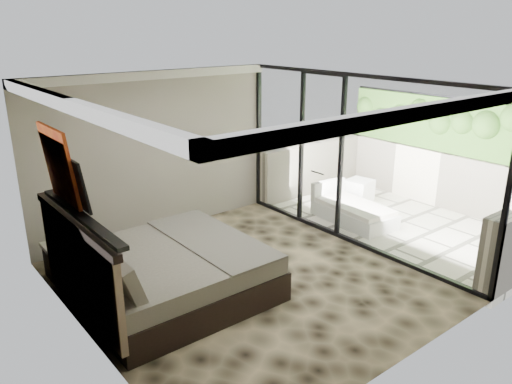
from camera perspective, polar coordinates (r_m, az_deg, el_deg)
floor at (r=7.29m, az=-1.28°, el=-10.16°), size 5.00×5.00×0.00m
ceiling at (r=6.43m, az=-1.46°, el=12.22°), size 4.50×5.00×0.02m
back_wall at (r=8.77m, az=-11.30°, el=4.31°), size 4.50×0.02×2.80m
left_wall at (r=5.74m, az=-19.49°, el=-3.99°), size 0.02×5.00×2.80m
glass_wall at (r=8.23m, az=11.22°, el=3.39°), size 0.08×5.00×2.80m
terrace_slab at (r=9.83m, az=16.41°, el=-3.51°), size 3.00×5.00×0.12m
parapet_far at (r=10.72m, az=20.91°, el=1.30°), size 0.30×5.00×1.10m
foliage_hedge at (r=10.47m, az=21.60°, el=7.06°), size 0.36×4.60×1.10m
picture_ledge at (r=5.81m, az=-19.37°, el=-2.64°), size 0.12×2.20×0.05m
bed at (r=6.82m, az=-10.55°, el=-8.94°), size 2.41×2.33×1.34m
nightstand at (r=7.79m, az=-20.84°, el=-7.21°), size 0.57×0.57×0.55m
table_lamp at (r=7.52m, az=-21.36°, el=-2.88°), size 0.34×0.34×0.62m
abstract_canvas at (r=6.14m, az=-21.62°, el=2.87°), size 0.13×0.90×0.90m
framed_print at (r=5.85m, az=-19.81°, el=0.81°), size 0.11×0.50×0.60m
ottoman at (r=10.55m, az=11.70°, el=0.12°), size 0.54×0.54×0.48m
lounger at (r=9.53m, az=10.89°, el=-2.14°), size 0.91×1.64×0.62m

